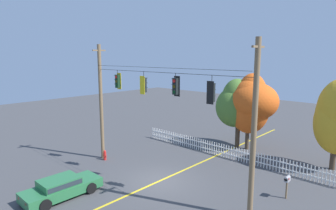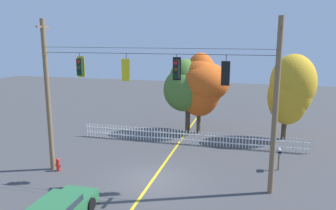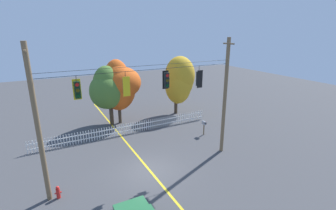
# 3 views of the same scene
# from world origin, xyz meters

# --- Properties ---
(ground) EXTENTS (80.00, 80.00, 0.00)m
(ground) POSITION_xyz_m (0.00, 0.00, 0.00)
(ground) COLOR #424244
(lane_centerline_stripe) EXTENTS (0.16, 36.00, 0.01)m
(lane_centerline_stripe) POSITION_xyz_m (0.00, 0.00, 0.00)
(lane_centerline_stripe) COLOR gold
(lane_centerline_stripe) RESTS_ON ground
(signal_support_span) EXTENTS (12.87, 1.10, 8.85)m
(signal_support_span) POSITION_xyz_m (0.00, -0.00, 4.51)
(signal_support_span) COLOR brown
(signal_support_span) RESTS_ON ground
(traffic_signal_southbound_primary) EXTENTS (0.43, 0.38, 1.36)m
(traffic_signal_southbound_primary) POSITION_xyz_m (-4.14, 0.01, 6.23)
(traffic_signal_southbound_primary) COLOR black
(traffic_signal_eastbound_side) EXTENTS (0.43, 0.38, 1.45)m
(traffic_signal_eastbound_side) POSITION_xyz_m (-1.40, -0.01, 6.14)
(traffic_signal_eastbound_side) COLOR black
(traffic_signal_northbound_primary) EXTENTS (0.43, 0.38, 1.36)m
(traffic_signal_northbound_primary) POSITION_xyz_m (1.32, 0.01, 6.25)
(traffic_signal_northbound_primary) COLOR black
(traffic_signal_westbound_side) EXTENTS (0.43, 0.38, 1.51)m
(traffic_signal_westbound_side) POSITION_xyz_m (3.84, -0.01, 6.11)
(traffic_signal_westbound_side) COLOR black
(white_picket_fence) EXTENTS (16.73, 0.06, 1.04)m
(white_picket_fence) POSITION_xyz_m (0.82, 6.69, 0.52)
(white_picket_fence) COLOR white
(white_picket_fence) RESTS_ON ground
(autumn_maple_near_fence) EXTENTS (3.36, 3.28, 6.06)m
(autumn_maple_near_fence) POSITION_xyz_m (-0.20, 9.69, 3.81)
(autumn_maple_near_fence) COLOR #473828
(autumn_maple_near_fence) RESTS_ON ground
(autumn_maple_mid) EXTENTS (4.12, 3.93, 6.56)m
(autumn_maple_mid) POSITION_xyz_m (1.12, 10.00, 4.05)
(autumn_maple_mid) COLOR #473828
(autumn_maple_mid) RESTS_ON ground
(autumn_oak_far_east) EXTENTS (3.49, 3.30, 6.59)m
(autumn_oak_far_east) POSITION_xyz_m (7.92, 9.52, 3.98)
(autumn_oak_far_east) COLOR #473828
(autumn_oak_far_east) RESTS_ON ground
(fire_hydrant) EXTENTS (0.38, 0.22, 0.78)m
(fire_hydrant) POSITION_xyz_m (-5.83, -0.16, 0.38)
(fire_hydrant) COLOR red
(fire_hydrant) RESTS_ON ground
(roadside_mailbox) EXTENTS (0.25, 0.44, 1.34)m
(roadside_mailbox) POSITION_xyz_m (6.89, 3.22, 1.09)
(roadside_mailbox) COLOR brown
(roadside_mailbox) RESTS_ON ground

